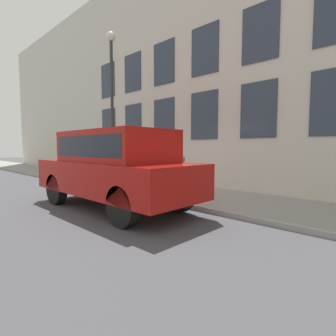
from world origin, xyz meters
The scene contains 7 objects.
ground_plane centered at (0.00, 0.00, 0.00)m, with size 80.00×80.00×0.00m, color #47474C.
sidewalk centered at (1.41, 0.00, 0.06)m, with size 2.81×60.00×0.13m.
building_facade centered at (2.96, 0.00, 4.83)m, with size 0.33×40.00×9.67m.
fire_hydrant centered at (0.51, 0.20, 0.52)m, with size 0.27×0.40×0.77m.
person centered at (0.79, -0.68, 0.85)m, with size 0.29×0.19×1.20m.
parked_truck_red_near centered at (-1.22, -0.13, 1.14)m, with size 1.91×4.93×1.99m.
street_lamp centered at (0.90, 3.04, 3.75)m, with size 0.36×0.36×5.87m.
Camera 1 is at (-5.08, -5.76, 1.58)m, focal length 28.00 mm.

